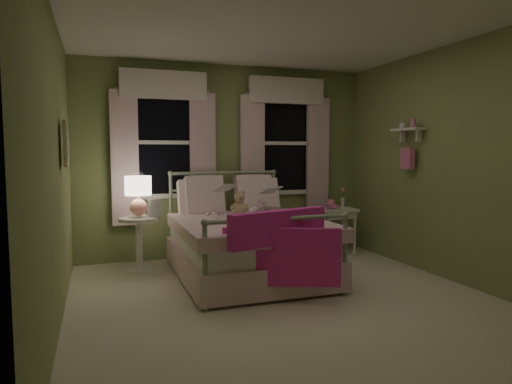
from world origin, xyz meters
name	(u,v)px	position (x,y,z in m)	size (l,w,h in m)	color
room_shell	(287,165)	(0.00, 0.00, 1.30)	(4.20, 4.20, 4.20)	silver
bed	(246,243)	(-0.09, 0.97, 0.38)	(1.58, 2.04, 1.18)	white
pink_throw	(280,240)	(-0.09, -0.06, 0.61)	(1.08, 0.51, 0.71)	#DF2B9E
child_left	(213,195)	(-0.37, 1.39, 0.91)	(0.25, 0.16, 0.69)	#F7D1DD
child_right	(257,190)	(0.19, 1.39, 0.95)	(0.37, 0.29, 0.76)	#F7D1DD
book_left	(218,192)	(-0.37, 1.14, 0.96)	(0.20, 0.27, 0.03)	beige
book_right	(264,194)	(0.19, 1.14, 0.92)	(0.20, 0.27, 0.02)	beige
teddy_bear	(239,205)	(-0.09, 1.23, 0.79)	(0.23, 0.19, 0.31)	tan
nightstand_left	(139,237)	(-1.23, 1.57, 0.42)	(0.46, 0.46, 0.65)	white
table_lamp	(138,192)	(-1.23, 1.57, 0.95)	(0.31, 0.31, 0.48)	#FFA496
book_nightstand	(148,217)	(-1.13, 1.49, 0.66)	(0.16, 0.22, 0.02)	beige
nightstand_right	(337,215)	(1.44, 1.59, 0.55)	(0.50, 0.40, 0.64)	white
pink_toy	(331,204)	(1.34, 1.58, 0.71)	(0.14, 0.20, 0.14)	pink
bud_vase	(343,198)	(1.56, 1.64, 0.79)	(0.06, 0.06, 0.28)	white
window_left	(164,137)	(-0.85, 2.03, 1.62)	(1.34, 0.13, 1.96)	black
window_right	(286,138)	(0.85, 2.03, 1.62)	(1.34, 0.13, 1.96)	black
wall_shelf	(408,144)	(1.90, 0.70, 1.52)	(0.15, 0.50, 0.60)	white
framed_picture	(66,144)	(-1.95, 0.60, 1.50)	(0.03, 0.32, 0.42)	beige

